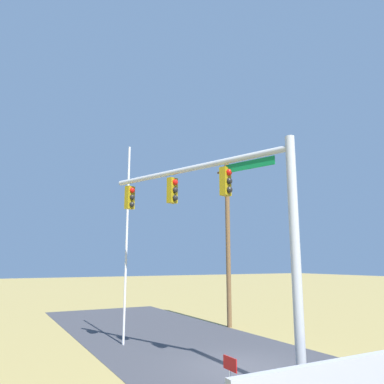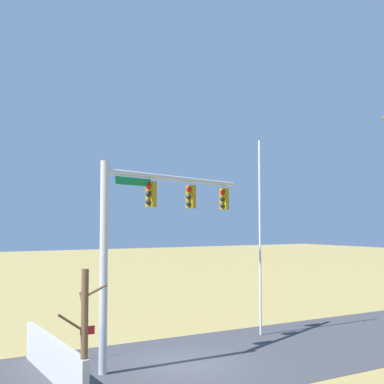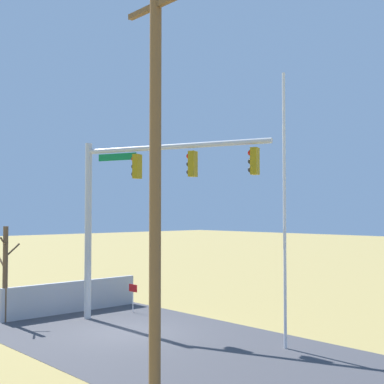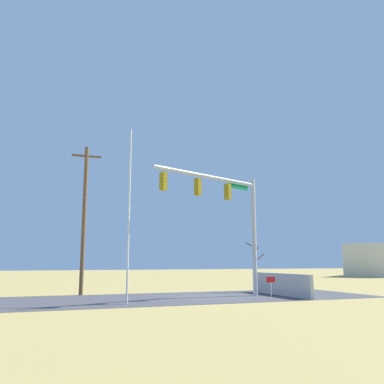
{
  "view_description": "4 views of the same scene",
  "coord_description": "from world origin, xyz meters",
  "px_view_note": "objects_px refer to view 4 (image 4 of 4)",
  "views": [
    {
      "loc": [
        10.98,
        -7.89,
        3.52
      ],
      "look_at": [
        -1.18,
        -1.3,
        6.13
      ],
      "focal_mm": 34.76,
      "sensor_mm": 36.0,
      "label": 1
    },
    {
      "loc": [
        9.46,
        16.42,
        5.06
      ],
      "look_at": [
        -1.06,
        -1.33,
        6.31
      ],
      "focal_mm": 48.34,
      "sensor_mm": 36.0,
      "label": 2
    },
    {
      "loc": [
        -15.67,
        11.19,
        4.33
      ],
      "look_at": [
        -0.7,
        -2.64,
        5.15
      ],
      "focal_mm": 48.84,
      "sensor_mm": 36.0,
      "label": 3
    },
    {
      "loc": [
        -9.83,
        -23.07,
        2.07
      ],
      "look_at": [
        -1.52,
        -1.4,
        5.96
      ],
      "focal_mm": 38.81,
      "sensor_mm": 36.0,
      "label": 4
    }
  ],
  "objects_px": {
    "distant_building": "(374,260)",
    "flagpole": "(129,214)",
    "bare_tree": "(255,263)",
    "signal_mast": "(228,208)",
    "open_sign": "(271,282)",
    "utility_pole": "(84,216)"
  },
  "relations": [
    {
      "from": "signal_mast",
      "to": "flagpole",
      "type": "xyz_separation_m",
      "value": [
        -6.21,
        -1.3,
        -0.73
      ]
    },
    {
      "from": "flagpole",
      "to": "bare_tree",
      "type": "xyz_separation_m",
      "value": [
        10.0,
        4.93,
        -2.49
      ]
    },
    {
      "from": "utility_pole",
      "to": "flagpole",
      "type": "bearing_deg",
      "value": -77.17
    },
    {
      "from": "flagpole",
      "to": "bare_tree",
      "type": "bearing_deg",
      "value": 26.26
    },
    {
      "from": "distant_building",
      "to": "bare_tree",
      "type": "bearing_deg",
      "value": -179.32
    },
    {
      "from": "flagpole",
      "to": "utility_pole",
      "type": "relative_size",
      "value": 0.94
    },
    {
      "from": "bare_tree",
      "to": "distant_building",
      "type": "relative_size",
      "value": 0.37
    },
    {
      "from": "signal_mast",
      "to": "open_sign",
      "type": "distance_m",
      "value": 4.88
    },
    {
      "from": "flagpole",
      "to": "signal_mast",
      "type": "bearing_deg",
      "value": 11.79
    },
    {
      "from": "signal_mast",
      "to": "open_sign",
      "type": "bearing_deg",
      "value": -33.3
    },
    {
      "from": "signal_mast",
      "to": "flagpole",
      "type": "relative_size",
      "value": 0.84
    },
    {
      "from": "bare_tree",
      "to": "distant_building",
      "type": "height_order",
      "value": "distant_building"
    },
    {
      "from": "open_sign",
      "to": "distant_building",
      "type": "bearing_deg",
      "value": 38.02
    },
    {
      "from": "signal_mast",
      "to": "distant_building",
      "type": "xyz_separation_m",
      "value": [
        34.72,
        24.31,
        -2.95
      ]
    },
    {
      "from": "bare_tree",
      "to": "open_sign",
      "type": "distance_m",
      "value": 5.36
    },
    {
      "from": "utility_pole",
      "to": "open_sign",
      "type": "height_order",
      "value": "utility_pole"
    },
    {
      "from": "flagpole",
      "to": "open_sign",
      "type": "relative_size",
      "value": 7.29
    },
    {
      "from": "signal_mast",
      "to": "distant_building",
      "type": "distance_m",
      "value": 42.48
    },
    {
      "from": "utility_pole",
      "to": "distant_building",
      "type": "xyz_separation_m",
      "value": [
        42.42,
        19.08,
        -2.69
      ]
    },
    {
      "from": "distant_building",
      "to": "flagpole",
      "type": "bearing_deg",
      "value": 178.95
    },
    {
      "from": "utility_pole",
      "to": "bare_tree",
      "type": "height_order",
      "value": "utility_pole"
    },
    {
      "from": "signal_mast",
      "to": "bare_tree",
      "type": "bearing_deg",
      "value": 43.82
    }
  ]
}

